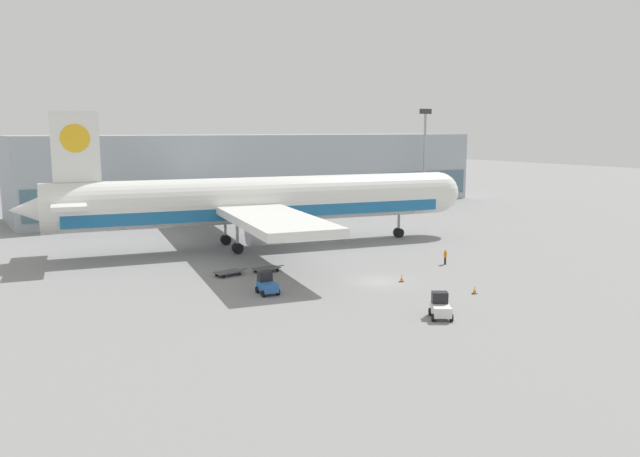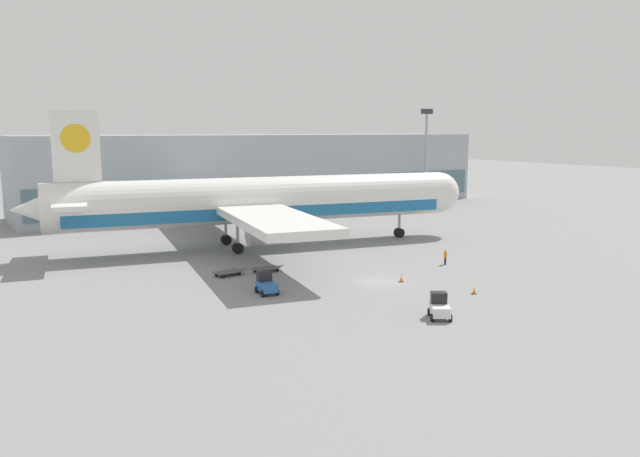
{
  "view_description": "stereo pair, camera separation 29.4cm",
  "coord_description": "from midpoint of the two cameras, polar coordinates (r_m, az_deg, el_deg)",
  "views": [
    {
      "loc": [
        -36.92,
        -47.92,
        14.88
      ],
      "look_at": [
        -0.33,
        10.27,
        4.0
      ],
      "focal_mm": 35.0,
      "sensor_mm": 36.0,
      "label": 1
    },
    {
      "loc": [
        -36.67,
        -48.07,
        14.88
      ],
      "look_at": [
        -0.33,
        10.27,
        4.0
      ],
      "focal_mm": 35.0,
      "sensor_mm": 36.0,
      "label": 2
    }
  ],
  "objects": [
    {
      "name": "light_mast",
      "position": [
        129.13,
        9.48,
        7.28
      ],
      "size": [
        2.8,
        0.5,
        19.09
      ],
      "color": "#9EA0A5",
      "rests_on": "ground_plane"
    },
    {
      "name": "baggage_dolly_second",
      "position": [
        66.33,
        -5.04,
        -3.66
      ],
      "size": [
        3.77,
        1.87,
        0.48
      ],
      "rotation": [
        0.0,
        0.0,
        0.14
      ],
      "color": "#56565B",
      "rests_on": "ground_plane"
    },
    {
      "name": "terminal_building",
      "position": [
        121.27,
        -5.2,
        5.23
      ],
      "size": [
        90.0,
        18.2,
        14.0
      ],
      "color": "#9EA8B2",
      "rests_on": "ground_plane"
    },
    {
      "name": "baggage_tug_foreground",
      "position": [
        57.63,
        -5.04,
        -5.11
      ],
      "size": [
        1.89,
        2.6,
        2.0
      ],
      "rotation": [
        0.0,
        0.0,
        1.45
      ],
      "color": "#2D66B7",
      "rests_on": "ground_plane"
    },
    {
      "name": "airplane_main",
      "position": [
        79.61,
        -5.93,
        2.43
      ],
      "size": [
        57.6,
        48.65,
        17.0
      ],
      "rotation": [
        0.0,
        0.0,
        -0.18
      ],
      "color": "white",
      "rests_on": "ground_plane"
    },
    {
      "name": "traffic_cone_near",
      "position": [
        59.19,
        13.82,
        -5.48
      ],
      "size": [
        0.4,
        0.4,
        0.73
      ],
      "color": "black",
      "rests_on": "ground_plane"
    },
    {
      "name": "baggage_tug_mid",
      "position": [
        51.12,
        10.79,
        -7.07
      ],
      "size": [
        2.58,
        2.81,
        2.0
      ],
      "rotation": [
        0.0,
        0.0,
        0.99
      ],
      "color": "silver",
      "rests_on": "ground_plane"
    },
    {
      "name": "traffic_cone_far",
      "position": [
        62.44,
        7.35,
        -4.51
      ],
      "size": [
        0.4,
        0.4,
        0.77
      ],
      "color": "black",
      "rests_on": "ground_plane"
    },
    {
      "name": "baggage_dolly_lead",
      "position": [
        65.14,
        -8.51,
        -3.96
      ],
      "size": [
        3.77,
        1.87,
        0.48
      ],
      "rotation": [
        0.0,
        0.0,
        0.14
      ],
      "color": "#56565B",
      "rests_on": "ground_plane"
    },
    {
      "name": "ground_crew_near",
      "position": [
        71.08,
        11.27,
        -2.44
      ],
      "size": [
        0.33,
        0.54,
        1.71
      ],
      "rotation": [
        0.0,
        0.0,
        1.22
      ],
      "color": "black",
      "rests_on": "ground_plane"
    },
    {
      "name": "ground_plane",
      "position": [
        62.28,
        5.18,
        -4.87
      ],
      "size": [
        400.0,
        400.0,
        0.0
      ],
      "primitive_type": "plane",
      "color": "gray"
    }
  ]
}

